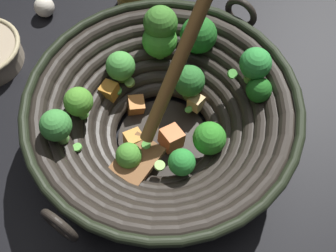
{
  "coord_description": "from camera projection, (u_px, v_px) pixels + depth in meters",
  "views": [
    {
      "loc": [
        0.31,
        -0.03,
        0.61
      ],
      "look_at": [
        -0.01,
        0.01,
        0.03
      ],
      "focal_mm": 47.91,
      "sensor_mm": 36.0,
      "label": 1
    }
  ],
  "objects": [
    {
      "name": "wok",
      "position": [
        163.0,
        114.0,
        0.63
      ],
      "size": [
        0.38,
        0.38,
        0.28
      ],
      "color": "black",
      "rests_on": "ground"
    },
    {
      "name": "ground_plane",
      "position": [
        163.0,
        140.0,
        0.69
      ],
      "size": [
        4.0,
        4.0,
        0.0
      ],
      "primitive_type": "plane",
      "color": "black"
    },
    {
      "name": "garlic_bulb",
      "position": [
        44.0,
        7.0,
        0.8
      ],
      "size": [
        0.04,
        0.04,
        0.04
      ],
      "primitive_type": "sphere",
      "color": "silver",
      "rests_on": "ground"
    }
  ]
}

